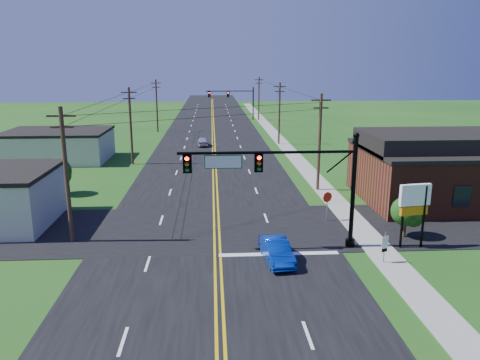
{
  "coord_description": "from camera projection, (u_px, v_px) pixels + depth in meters",
  "views": [
    {
      "loc": [
        -0.07,
        -20.0,
        11.57
      ],
      "look_at": [
        1.75,
        10.0,
        4.09
      ],
      "focal_mm": 35.0,
      "sensor_mm": 36.0,
      "label": 1
    }
  ],
  "objects": [
    {
      "name": "utility_pole_left_c",
      "position": [
        157.0,
        105.0,
        80.53
      ],
      "size": [
        1.8,
        0.28,
        9.0
      ],
      "color": "#342617",
      "rests_on": "ground"
    },
    {
      "name": "tree_left",
      "position": [
        58.0,
        171.0,
        42.14
      ],
      "size": [
        2.4,
        2.4,
        3.37
      ],
      "color": "#342617",
      "rests_on": "ground"
    },
    {
      "name": "ground",
      "position": [
        216.0,
        315.0,
        22.17
      ],
      "size": [
        260.0,
        260.0,
        0.0
      ],
      "primitive_type": "plane",
      "color": "#164614",
      "rests_on": "ground"
    },
    {
      "name": "utility_pole_right_b",
      "position": [
        279.0,
        112.0,
        68.1
      ],
      "size": [
        1.8,
        0.28,
        9.0
      ],
      "color": "#342617",
      "rests_on": "ground"
    },
    {
      "name": "pylon_sign",
      "position": [
        415.0,
        202.0,
        29.53
      ],
      "size": [
        2.08,
        0.59,
        4.24
      ],
      "rotation": [
        0.0,
        0.0,
        0.15
      ],
      "color": "black",
      "rests_on": "ground"
    },
    {
      "name": "shrub_corner",
      "position": [
        406.0,
        211.0,
        31.69
      ],
      "size": [
        2.0,
        2.0,
        2.86
      ],
      "color": "#342617",
      "rests_on": "ground"
    },
    {
      "name": "cream_bldg_far",
      "position": [
        58.0,
        145.0,
        57.41
      ],
      "size": [
        12.2,
        9.2,
        3.7
      ],
      "color": "beige",
      "rests_on": "ground"
    },
    {
      "name": "utility_pole_right_a",
      "position": [
        319.0,
        141.0,
        42.92
      ],
      "size": [
        1.8,
        0.28,
        9.0
      ],
      "color": "#342617",
      "rests_on": "ground"
    },
    {
      "name": "route_sign",
      "position": [
        385.0,
        245.0,
        27.59
      ],
      "size": [
        0.47,
        0.23,
        1.99
      ],
      "rotation": [
        0.0,
        0.0,
        0.42
      ],
      "color": "slate",
      "rests_on": "ground"
    },
    {
      "name": "utility_pole_right_c",
      "position": [
        259.0,
        98.0,
        97.16
      ],
      "size": [
        1.8,
        0.28,
        9.0
      ],
      "color": "#342617",
      "rests_on": "ground"
    },
    {
      "name": "brick_building",
      "position": [
        446.0,
        174.0,
        40.21
      ],
      "size": [
        14.2,
        11.2,
        4.7
      ],
      "color": "#5D271A",
      "rests_on": "ground"
    },
    {
      "name": "sidewalk",
      "position": [
        292.0,
        154.0,
        61.52
      ],
      "size": [
        2.0,
        160.0,
        0.08
      ],
      "primitive_type": "cube",
      "color": "gray",
      "rests_on": "ground"
    },
    {
      "name": "blue_car",
      "position": [
        277.0,
        251.0,
        28.01
      ],
      "size": [
        1.85,
        4.21,
        1.34
      ],
      "primitive_type": "imported",
      "rotation": [
        0.0,
        0.0,
        0.11
      ],
      "color": "#0732AA",
      "rests_on": "ground"
    },
    {
      "name": "distant_car",
      "position": [
        203.0,
        142.0,
        67.58
      ],
      "size": [
        1.67,
        3.86,
        1.3
      ],
      "primitive_type": "imported",
      "rotation": [
        0.0,
        0.0,
        3.18
      ],
      "color": "silver",
      "rests_on": "ground"
    },
    {
      "name": "utility_pole_left_a",
      "position": [
        66.0,
        173.0,
        30.16
      ],
      "size": [
        1.8,
        0.28,
        9.0
      ],
      "color": "#342617",
      "rests_on": "ground"
    },
    {
      "name": "road_main",
      "position": [
        212.0,
        143.0,
        70.6
      ],
      "size": [
        16.0,
        220.0,
        0.04
      ],
      "primitive_type": "cube",
      "color": "black",
      "rests_on": "ground"
    },
    {
      "name": "tree_right_back",
      "position": [
        370.0,
        154.0,
        47.67
      ],
      "size": [
        3.0,
        3.0,
        4.1
      ],
      "color": "#342617",
      "rests_on": "ground"
    },
    {
      "name": "signal_mast_far",
      "position": [
        233.0,
        98.0,
        98.82
      ],
      "size": [
        10.98,
        0.6,
        7.48
      ],
      "color": "black",
      "rests_on": "ground"
    },
    {
      "name": "signal_mast_main",
      "position": [
        283.0,
        177.0,
        29.03
      ],
      "size": [
        11.3,
        0.6,
        7.48
      ],
      "color": "black",
      "rests_on": "ground"
    },
    {
      "name": "utility_pole_left_b",
      "position": [
        131.0,
        124.0,
        54.37
      ],
      "size": [
        1.8,
        0.28,
        9.0
      ],
      "color": "#342617",
      "rests_on": "ground"
    },
    {
      "name": "road_cross",
      "position": [
        214.0,
        228.0,
        33.79
      ],
      "size": [
        70.0,
        10.0,
        0.04
      ],
      "primitive_type": "cube",
      "color": "black",
      "rests_on": "ground"
    },
    {
      "name": "stop_sign",
      "position": [
        327.0,
        200.0,
        35.0
      ],
      "size": [
        0.77,
        0.35,
        2.3
      ],
      "rotation": [
        0.0,
        0.0,
        0.39
      ],
      "color": "slate",
      "rests_on": "ground"
    }
  ]
}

